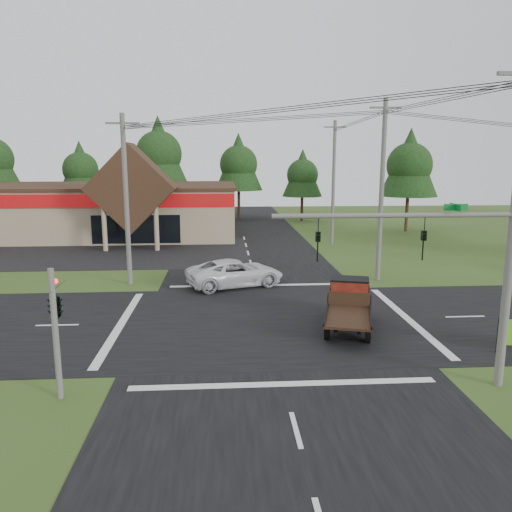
{
  "coord_description": "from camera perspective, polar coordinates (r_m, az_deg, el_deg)",
  "views": [
    {
      "loc": [
        -2.04,
        -23.21,
        7.78
      ],
      "look_at": [
        -0.16,
        5.43,
        2.2
      ],
      "focal_mm": 35.0,
      "sensor_mm": 36.0,
      "label": 1
    }
  ],
  "objects": [
    {
      "name": "tree_side_ne",
      "position": [
        56.86,
        17.15,
        10.11
      ],
      "size": [
        6.16,
        6.16,
        11.11
      ],
      "color": "#332316",
      "rests_on": "ground"
    },
    {
      "name": "traffic_signal_corner",
      "position": [
        17.33,
        -22.05,
        -4.04
      ],
      "size": [
        0.53,
        2.48,
        4.4
      ],
      "color": "#595651",
      "rests_on": "ground"
    },
    {
      "name": "cvs_building",
      "position": [
        54.75,
        -18.27,
        5.21
      ],
      "size": [
        30.4,
        18.2,
        9.19
      ],
      "color": "tan",
      "rests_on": "ground"
    },
    {
      "name": "tree_row_b",
      "position": [
        67.65,
        -19.43,
        9.47
      ],
      "size": [
        5.6,
        5.6,
        10.1
      ],
      "color": "#332316",
      "rests_on": "ground"
    },
    {
      "name": "antique_flatbed_truck",
      "position": [
        23.52,
        10.55,
        -5.66
      ],
      "size": [
        3.36,
        5.67,
        2.23
      ],
      "primitive_type": null,
      "rotation": [
        0.0,
        0.0,
        -0.27
      ],
      "color": "#580C0C",
      "rests_on": "ground"
    },
    {
      "name": "white_pickup",
      "position": [
        31.06,
        -2.39,
        -1.93
      ],
      "size": [
        6.61,
        4.63,
        1.67
      ],
      "primitive_type": "imported",
      "rotation": [
        0.0,
        0.0,
        1.91
      ],
      "color": "white",
      "rests_on": "ground"
    },
    {
      "name": "ground",
      "position": [
        24.57,
        1.2,
        -7.47
      ],
      "size": [
        120.0,
        120.0,
        0.0
      ],
      "primitive_type": "plane",
      "color": "#334619",
      "rests_on": "ground"
    },
    {
      "name": "road_ns",
      "position": [
        24.56,
        1.2,
        -7.44
      ],
      "size": [
        12.0,
        120.0,
        0.02
      ],
      "primitive_type": "cube",
      "color": "black",
      "rests_on": "ground"
    },
    {
      "name": "utility_pole_ne",
      "position": [
        32.84,
        14.16,
        7.37
      ],
      "size": [
        2.0,
        0.3,
        11.5
      ],
      "color": "#595651",
      "rests_on": "ground"
    },
    {
      "name": "tree_row_c",
      "position": [
        64.71,
        -11.06,
        11.63
      ],
      "size": [
        7.28,
        7.28,
        13.13
      ],
      "color": "#332316",
      "rests_on": "ground"
    },
    {
      "name": "tree_row_d",
      "position": [
        65.25,
        -2.0,
        10.64
      ],
      "size": [
        6.16,
        6.16,
        11.11
      ],
      "color": "#332316",
      "rests_on": "ground"
    },
    {
      "name": "utility_pole_nw",
      "position": [
        31.87,
        -14.62,
        6.34
      ],
      "size": [
        2.0,
        0.3,
        10.5
      ],
      "color": "#595651",
      "rests_on": "ground"
    },
    {
      "name": "parking_apron",
      "position": [
        44.56,
        -19.27,
        0.34
      ],
      "size": [
        28.0,
        14.0,
        0.02
      ],
      "primitive_type": "cube",
      "color": "black",
      "rests_on": "ground"
    },
    {
      "name": "road_ew",
      "position": [
        24.56,
        1.2,
        -7.44
      ],
      "size": [
        120.0,
        12.0,
        0.02
      ],
      "primitive_type": "cube",
      "color": "black",
      "rests_on": "ground"
    },
    {
      "name": "traffic_signal_mast",
      "position": [
        17.89,
        22.38,
        -0.65
      ],
      "size": [
        8.12,
        0.24,
        7.0
      ],
      "color": "#595651",
      "rests_on": "ground"
    },
    {
      "name": "utility_pole_n",
      "position": [
        46.36,
        8.84,
        8.35
      ],
      "size": [
        2.0,
        0.3,
        11.2
      ],
      "color": "#595651",
      "rests_on": "ground"
    },
    {
      "name": "tree_row_e",
      "position": [
        64.03,
        5.33,
        9.39
      ],
      "size": [
        5.04,
        5.04,
        9.09
      ],
      "color": "#332316",
      "rests_on": "ground"
    }
  ]
}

